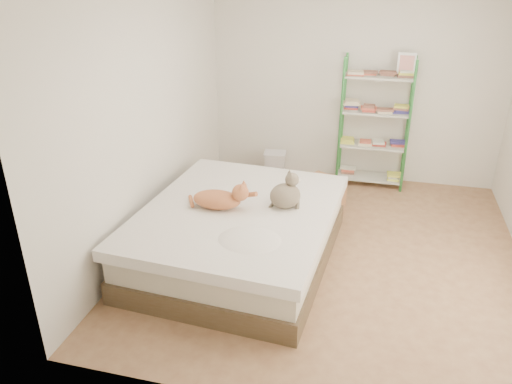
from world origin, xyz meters
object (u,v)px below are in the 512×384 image
(cardboard_box, at_px, (323,191))
(shelf_unit, at_px, (375,121))
(white_bin, at_px, (275,164))
(bed, at_px, (239,234))
(grey_cat, at_px, (285,190))
(orange_cat, at_px, (217,197))

(cardboard_box, bearing_deg, shelf_unit, 86.44)
(shelf_unit, relative_size, cardboard_box, 2.83)
(cardboard_box, xyz_separation_m, white_bin, (-0.77, 0.74, 0.01))
(bed, height_order, grey_cat, grey_cat)
(grey_cat, xyz_separation_m, white_bin, (-0.55, 2.08, -0.58))
(bed, height_order, shelf_unit, shelf_unit)
(grey_cat, height_order, cardboard_box, grey_cat)
(cardboard_box, height_order, white_bin, cardboard_box)
(bed, bearing_deg, orange_cat, -164.54)
(grey_cat, bearing_deg, cardboard_box, -32.47)
(orange_cat, distance_m, shelf_unit, 2.68)
(cardboard_box, bearing_deg, grey_cat, -67.83)
(bed, relative_size, orange_cat, 4.19)
(white_bin, bearing_deg, bed, -87.03)
(bed, distance_m, grey_cat, 0.65)
(orange_cat, bearing_deg, bed, 10.23)
(bed, xyz_separation_m, cardboard_box, (0.65, 1.47, -0.12))
(shelf_unit, bearing_deg, white_bin, -178.64)
(shelf_unit, bearing_deg, bed, -117.89)
(bed, bearing_deg, grey_cat, 20.45)
(grey_cat, distance_m, cardboard_box, 1.48)
(bed, bearing_deg, shelf_unit, 65.99)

